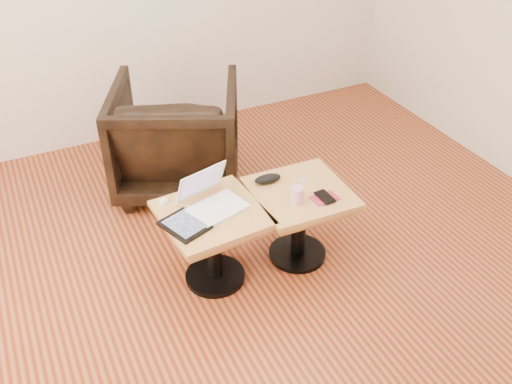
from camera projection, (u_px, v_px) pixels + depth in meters
name	position (u px, v px, depth m)	size (l,w,h in m)	color
room_shell	(263.00, 83.00, 2.36)	(4.52, 4.52, 2.71)	#63200C
side_table_left	(213.00, 229.00, 3.13)	(0.57, 0.57, 0.48)	black
side_table_right	(300.00, 208.00, 3.30)	(0.55, 0.55, 0.48)	black
laptop	(212.00, 200.00, 3.09)	(0.36, 0.35, 0.21)	white
tablet	(185.00, 225.00, 2.96)	(0.26, 0.29, 0.02)	black
charging_adapter	(164.00, 202.00, 3.12)	(0.04, 0.04, 0.02)	white
glasses_case	(268.00, 179.00, 3.28)	(0.16, 0.07, 0.05)	black
striped_cup	(297.00, 195.00, 3.11)	(0.07, 0.07, 0.10)	#BE476A
earbuds_tangle	(302.00, 180.00, 3.31)	(0.07, 0.05, 0.01)	white
phone_on_sleeve	(325.00, 198.00, 3.16)	(0.15, 0.13, 0.02)	maroon
armchair	(177.00, 137.00, 3.93)	(0.83, 0.85, 0.77)	black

